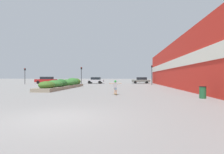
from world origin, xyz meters
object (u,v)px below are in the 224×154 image
at_px(car_rightmost, 141,80).
at_px(car_center_left, 95,80).
at_px(car_center_right, 198,80).
at_px(skateboarder, 115,86).
at_px(traffic_light_right, 152,72).
at_px(trash_bin, 203,92).
at_px(car_leftmost, 46,80).
at_px(traffic_light_left, 81,73).
at_px(skateboard, 115,94).
at_px(traffic_light_far_left, 25,73).

bearing_deg(car_rightmost, car_center_left, 99.28).
bearing_deg(car_center_right, skateboarder, 147.64).
bearing_deg(traffic_light_right, trash_bin, -88.36).
distance_m(trash_bin, traffic_light_right, 21.66).
height_order(skateboarder, car_leftmost, car_leftmost).
bearing_deg(traffic_light_left, skateboard, -67.32).
relative_size(car_center_right, traffic_light_far_left, 1.42).
bearing_deg(traffic_light_far_left, skateboard, -44.43).
bearing_deg(car_center_left, skateboard, -165.69).
relative_size(car_center_left, traffic_light_right, 1.00).
height_order(skateboard, car_center_left, car_center_left).
distance_m(trash_bin, traffic_light_far_left, 34.93).
bearing_deg(skateboarder, traffic_light_left, 94.34).
bearing_deg(traffic_light_right, skateboard, -106.26).
height_order(traffic_light_right, traffic_light_far_left, traffic_light_right).
bearing_deg(car_leftmost, skateboarder, -143.45).
bearing_deg(car_leftmost, skateboard, -143.45).
distance_m(skateboard, trash_bin, 6.64).
bearing_deg(traffic_light_right, car_center_right, 33.35).
xyz_separation_m(car_center_left, car_rightmost, (10.59, 1.73, -0.02)).
height_order(trash_bin, traffic_light_left, traffic_light_left).
xyz_separation_m(traffic_light_left, traffic_light_right, (14.14, -0.55, 0.16)).
distance_m(skateboard, traffic_light_right, 20.57).
xyz_separation_m(skateboarder, car_rightmost, (4.17, 26.88, -0.02)).
relative_size(car_center_left, traffic_light_far_left, 1.14).
height_order(car_rightmost, traffic_light_right, traffic_light_right).
height_order(trash_bin, car_center_right, car_center_right).
distance_m(car_leftmost, car_rightmost, 22.05).
height_order(skateboard, car_center_right, car_center_right).
height_order(skateboard, car_rightmost, car_rightmost).
height_order(skateboard, trash_bin, trash_bin).
bearing_deg(trash_bin, traffic_light_right, 91.64).
bearing_deg(car_rightmost, car_center_right, -88.75).
distance_m(car_leftmost, car_center_right, 35.04).
bearing_deg(skateboarder, traffic_light_far_left, 117.23).
height_order(car_leftmost, car_center_right, car_leftmost).
xyz_separation_m(skateboard, trash_bin, (6.33, -1.95, 0.36)).
xyz_separation_m(traffic_light_left, traffic_light_far_left, (-12.19, 0.05, -0.11)).
xyz_separation_m(car_leftmost, traffic_light_far_left, (-2.94, -3.64, 1.46)).
bearing_deg(traffic_light_left, traffic_light_far_left, 179.78).
height_order(car_leftmost, traffic_light_right, traffic_light_right).
xyz_separation_m(trash_bin, car_center_right, (10.88, 29.11, 0.32)).
bearing_deg(traffic_light_far_left, car_rightmost, 15.09).
relative_size(skateboard, car_rightmost, 0.18).
bearing_deg(car_rightmost, trash_bin, -175.71).
relative_size(car_center_left, car_rightmost, 0.89).
xyz_separation_m(trash_bin, traffic_light_right, (-0.62, 21.55, 2.14)).
relative_size(car_center_right, traffic_light_left, 1.35).
height_order(skateboard, skateboarder, skateboarder).
distance_m(trash_bin, car_rightmost, 28.91).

